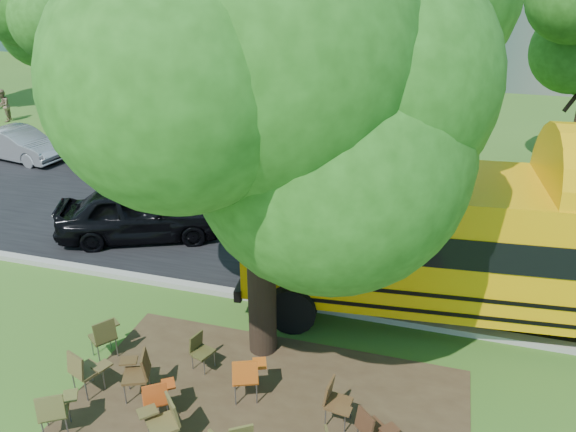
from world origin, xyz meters
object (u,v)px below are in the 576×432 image
(chair_10, at_px, (200,349))
(pedestrian_b, at_px, (3,106))
(chair_3, at_px, (165,418))
(chair_9, at_px, (139,370))
(main_tree, at_px, (258,101))
(chair_2, at_px, (157,396))
(chair_8, at_px, (104,334))
(chair_0, at_px, (54,409))
(chair_11, at_px, (247,374))
(black_car, at_px, (140,212))
(chair_1, at_px, (84,369))
(bg_car_silver, at_px, (19,144))
(chair_7, at_px, (372,427))
(chair_12, at_px, (335,400))
(bg_car_red, at_px, (156,147))

(chair_10, xyz_separation_m, pedestrian_b, (-16.73, 14.10, 0.30))
(chair_3, xyz_separation_m, chair_9, (-0.99, 0.91, 0.00))
(main_tree, height_order, chair_10, main_tree)
(chair_2, height_order, chair_8, chair_8)
(chair_9, distance_m, pedestrian_b, 21.99)
(chair_0, bearing_deg, chair_10, 23.21)
(chair_9, distance_m, chair_11, 1.96)
(chair_11, relative_size, black_car, 0.21)
(chair_11, bearing_deg, chair_1, 171.24)
(chair_0, height_order, pedestrian_b, pedestrian_b)
(chair_0, relative_size, chair_2, 1.05)
(chair_11, bearing_deg, bg_car_silver, 120.61)
(main_tree, xyz_separation_m, chair_2, (-1.11, -2.36, -4.59))
(chair_7, bearing_deg, chair_9, -138.26)
(chair_9, bearing_deg, chair_8, 35.50)
(chair_2, distance_m, pedestrian_b, 22.75)
(chair_9, height_order, chair_12, chair_9)
(chair_3, bearing_deg, bg_car_red, -16.57)
(chair_2, bearing_deg, bg_car_silver, 102.84)
(chair_2, xyz_separation_m, chair_3, (0.38, -0.45, 0.04))
(chair_11, relative_size, bg_car_red, 0.18)
(chair_0, bearing_deg, pedestrian_b, 101.78)
(chair_2, relative_size, black_car, 0.20)
(chair_2, height_order, pedestrian_b, pedestrian_b)
(chair_1, bearing_deg, chair_8, 123.72)
(chair_0, xyz_separation_m, chair_7, (5.08, 1.12, -0.05))
(main_tree, height_order, chair_7, main_tree)
(chair_3, distance_m, chair_12, 2.83)
(chair_0, bearing_deg, chair_3, -21.46)
(chair_3, height_order, chair_9, chair_9)
(chair_3, height_order, chair_8, chair_3)
(chair_0, bearing_deg, bg_car_silver, 100.61)
(chair_10, relative_size, chair_12, 0.87)
(chair_7, xyz_separation_m, bg_car_red, (-9.97, 11.51, 0.22))
(main_tree, relative_size, chair_9, 9.05)
(main_tree, distance_m, chair_11, 4.78)
(chair_0, distance_m, chair_12, 4.66)
(chair_0, xyz_separation_m, chair_10, (1.60, 2.22, -0.11))
(bg_car_red, height_order, pedestrian_b, pedestrian_b)
(main_tree, bearing_deg, chair_9, -131.96)
(chair_9, relative_size, bg_car_red, 0.18)
(main_tree, xyz_separation_m, chair_8, (-2.92, -1.12, -4.56))
(main_tree, bearing_deg, chair_3, -104.42)
(chair_0, bearing_deg, main_tree, 19.53)
(chair_1, height_order, chair_12, chair_1)
(chair_8, xyz_separation_m, chair_10, (1.95, 0.21, -0.10))
(pedestrian_b, bearing_deg, chair_9, 16.30)
(chair_3, xyz_separation_m, bg_car_red, (-6.74, 12.31, 0.16))
(chair_8, bearing_deg, chair_2, -88.30)
(chair_2, xyz_separation_m, chair_10, (0.14, 1.46, -0.08))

